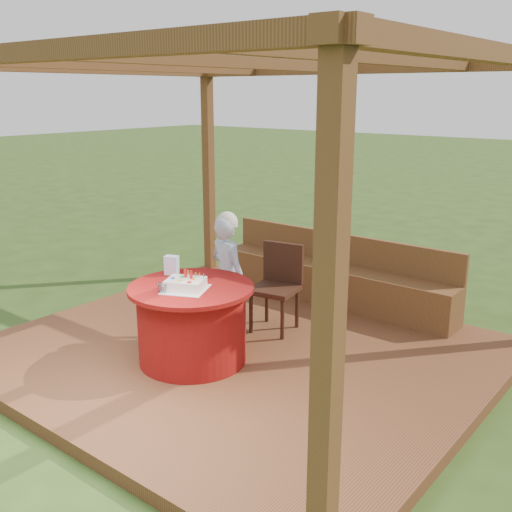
{
  "coord_description": "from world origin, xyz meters",
  "views": [
    {
      "loc": [
        3.48,
        -4.11,
        2.54
      ],
      "look_at": [
        0.0,
        0.25,
        1.0
      ],
      "focal_mm": 42.0,
      "sensor_mm": 36.0,
      "label": 1
    }
  ],
  "objects_px": {
    "drinking_glass": "(162,288)",
    "chair": "(278,282)",
    "bench": "(333,280)",
    "birthday_cake": "(185,284)",
    "table": "(192,323)",
    "elderly_woman": "(228,275)",
    "gift_bag": "(172,265)"
  },
  "relations": [
    {
      "from": "gift_bag",
      "to": "drinking_glass",
      "type": "distance_m",
      "value": 0.55
    },
    {
      "from": "table",
      "to": "birthday_cake",
      "type": "bearing_deg",
      "value": -70.23
    },
    {
      "from": "chair",
      "to": "gift_bag",
      "type": "distance_m",
      "value": 1.17
    },
    {
      "from": "drinking_glass",
      "to": "table",
      "type": "bearing_deg",
      "value": 78.4
    },
    {
      "from": "table",
      "to": "chair",
      "type": "relative_size",
      "value": 1.27
    },
    {
      "from": "table",
      "to": "birthday_cake",
      "type": "xyz_separation_m",
      "value": [
        0.04,
        -0.11,
        0.41
      ]
    },
    {
      "from": "chair",
      "to": "drinking_glass",
      "type": "height_order",
      "value": "chair"
    },
    {
      "from": "table",
      "to": "birthday_cake",
      "type": "relative_size",
      "value": 2.34
    },
    {
      "from": "drinking_glass",
      "to": "gift_bag",
      "type": "bearing_deg",
      "value": 127.34
    },
    {
      "from": "table",
      "to": "gift_bag",
      "type": "xyz_separation_m",
      "value": [
        -0.39,
        0.14,
        0.45
      ]
    },
    {
      "from": "elderly_woman",
      "to": "gift_bag",
      "type": "height_order",
      "value": "elderly_woman"
    },
    {
      "from": "bench",
      "to": "drinking_glass",
      "type": "height_order",
      "value": "drinking_glass"
    },
    {
      "from": "chair",
      "to": "gift_bag",
      "type": "xyz_separation_m",
      "value": [
        -0.53,
        -1.0,
        0.32
      ]
    },
    {
      "from": "bench",
      "to": "birthday_cake",
      "type": "bearing_deg",
      "value": -93.27
    },
    {
      "from": "gift_bag",
      "to": "birthday_cake",
      "type": "bearing_deg",
      "value": -53.45
    },
    {
      "from": "drinking_glass",
      "to": "chair",
      "type": "bearing_deg",
      "value": 82.21
    },
    {
      "from": "elderly_woman",
      "to": "bench",
      "type": "bearing_deg",
      "value": 79.09
    },
    {
      "from": "chair",
      "to": "gift_bag",
      "type": "relative_size",
      "value": 4.93
    },
    {
      "from": "drinking_glass",
      "to": "birthday_cake",
      "type": "bearing_deg",
      "value": 62.18
    },
    {
      "from": "bench",
      "to": "gift_bag",
      "type": "distance_m",
      "value": 2.2
    },
    {
      "from": "chair",
      "to": "elderly_woman",
      "type": "xyz_separation_m",
      "value": [
        -0.26,
        -0.49,
        0.15
      ]
    },
    {
      "from": "elderly_woman",
      "to": "birthday_cake",
      "type": "relative_size",
      "value": 2.65
    },
    {
      "from": "table",
      "to": "gift_bag",
      "type": "bearing_deg",
      "value": 160.24
    },
    {
      "from": "chair",
      "to": "drinking_glass",
      "type": "xyz_separation_m",
      "value": [
        -0.2,
        -1.43,
        0.27
      ]
    },
    {
      "from": "bench",
      "to": "elderly_woman",
      "type": "relative_size",
      "value": 2.32
    },
    {
      "from": "bench",
      "to": "chair",
      "type": "bearing_deg",
      "value": -91.86
    },
    {
      "from": "bench",
      "to": "chair",
      "type": "relative_size",
      "value": 3.34
    },
    {
      "from": "table",
      "to": "chair",
      "type": "height_order",
      "value": "chair"
    },
    {
      "from": "birthday_cake",
      "to": "gift_bag",
      "type": "bearing_deg",
      "value": 150.09
    },
    {
      "from": "chair",
      "to": "birthday_cake",
      "type": "distance_m",
      "value": 1.28
    },
    {
      "from": "elderly_woman",
      "to": "table",
      "type": "bearing_deg",
      "value": -78.8
    },
    {
      "from": "chair",
      "to": "birthday_cake",
      "type": "bearing_deg",
      "value": -94.47
    }
  ]
}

